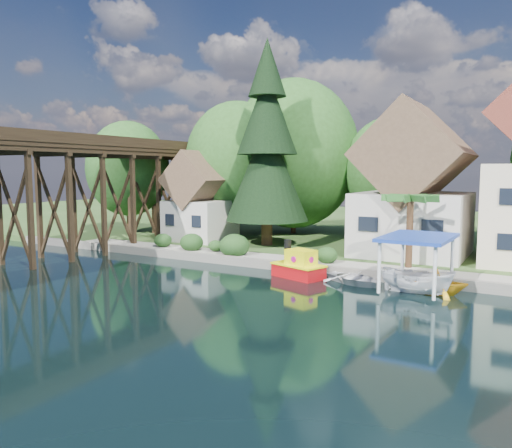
% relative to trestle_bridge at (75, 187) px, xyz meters
% --- Properties ---
extents(ground, '(140.00, 140.00, 0.00)m').
position_rel_trestle_bridge_xyz_m(ground, '(16.00, -5.17, -5.35)').
color(ground, black).
rests_on(ground, ground).
extents(bank, '(140.00, 52.00, 0.50)m').
position_rel_trestle_bridge_xyz_m(bank, '(16.00, 28.83, -5.10)').
color(bank, '#2C491D').
rests_on(bank, ground).
extents(seawall, '(60.00, 0.40, 0.62)m').
position_rel_trestle_bridge_xyz_m(seawall, '(20.00, 2.83, -5.04)').
color(seawall, slate).
rests_on(seawall, ground).
extents(promenade, '(50.00, 2.60, 0.06)m').
position_rel_trestle_bridge_xyz_m(promenade, '(22.00, 4.13, -4.82)').
color(promenade, gray).
rests_on(promenade, bank).
extents(trestle_bridge, '(4.12, 44.18, 9.30)m').
position_rel_trestle_bridge_xyz_m(trestle_bridge, '(0.00, 0.00, 0.00)').
color(trestle_bridge, black).
rests_on(trestle_bridge, ground).
extents(house_left, '(7.64, 8.64, 11.02)m').
position_rel_trestle_bridge_xyz_m(house_left, '(23.00, 10.83, -0.21)').
color(house_left, beige).
rests_on(house_left, bank).
extents(shed, '(5.09, 5.40, 7.85)m').
position_rel_trestle_bridge_xyz_m(shed, '(5.00, 9.33, -1.52)').
color(shed, beige).
rests_on(shed, bank).
extents(bg_trees, '(49.90, 13.30, 10.57)m').
position_rel_trestle_bridge_xyz_m(bg_trees, '(17.00, 16.08, 1.94)').
color(bg_trees, '#382314').
rests_on(bg_trees, bank).
extents(shrubs, '(15.76, 2.47, 1.70)m').
position_rel_trestle_bridge_xyz_m(shrubs, '(11.40, 4.09, -4.12)').
color(shrubs, '#1B3A15').
rests_on(shrubs, bank).
extents(conifer, '(6.75, 6.75, 16.61)m').
position_rel_trestle_bridge_xyz_m(conifer, '(11.57, 9.52, 3.15)').
color(conifer, '#382314').
rests_on(conifer, bank).
extents(palm_tree, '(3.98, 3.98, 4.89)m').
position_rel_trestle_bridge_xyz_m(palm_tree, '(24.04, 5.22, -0.58)').
color(palm_tree, '#382314').
rests_on(palm_tree, bank).
extents(tugboat, '(3.63, 2.71, 2.35)m').
position_rel_trestle_bridge_xyz_m(tugboat, '(18.29, 1.34, -4.65)').
color(tugboat, '#B90C11').
rests_on(tugboat, ground).
extents(boat_white_a, '(4.58, 4.05, 0.79)m').
position_rel_trestle_bridge_xyz_m(boat_white_a, '(21.80, 1.55, -4.96)').
color(boat_white_a, silver).
rests_on(boat_white_a, ground).
extents(boat_canopy, '(4.00, 5.01, 3.15)m').
position_rel_trestle_bridge_xyz_m(boat_canopy, '(25.48, 0.79, -4.00)').
color(boat_canopy, white).
rests_on(boat_canopy, ground).
extents(boat_yellow, '(3.45, 3.20, 1.49)m').
position_rel_trestle_bridge_xyz_m(boat_yellow, '(26.63, 1.20, -4.61)').
color(boat_yellow, gold).
rests_on(boat_yellow, ground).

